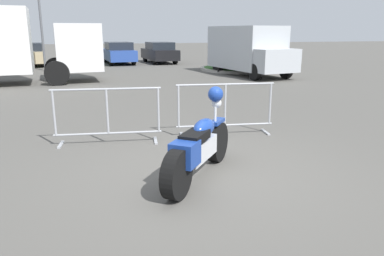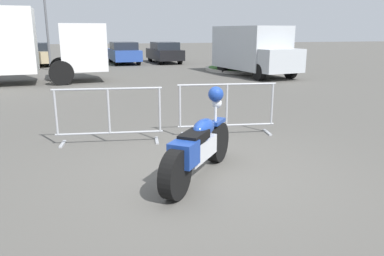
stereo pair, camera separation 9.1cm
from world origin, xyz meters
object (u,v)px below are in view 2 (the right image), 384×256
at_px(motorcycle, 199,146).
at_px(parked_car_black, 164,52).
at_px(parked_car_tan, 35,54).
at_px(pedestrian, 24,55).
at_px(parked_car_green, 81,52).
at_px(crowd_barrier_near, 109,115).
at_px(parked_car_blue, 124,53).
at_px(crowd_barrier_far, 227,109).
at_px(delivery_van, 253,49).

distance_m(motorcycle, parked_car_black, 20.43).
bearing_deg(parked_car_black, parked_car_tan, 85.03).
distance_m(motorcycle, pedestrian, 16.01).
height_order(parked_car_tan, parked_car_green, parked_car_green).
distance_m(crowd_barrier_near, pedestrian, 13.66).
relative_size(parked_car_green, parked_car_black, 1.11).
bearing_deg(motorcycle, crowd_barrier_near, 67.49).
relative_size(parked_car_tan, pedestrian, 2.47).
xyz_separation_m(parked_car_tan, pedestrian, (0.13, -4.91, 0.22)).
xyz_separation_m(crowd_barrier_near, parked_car_green, (-0.94, 18.10, 0.21)).
bearing_deg(crowd_barrier_near, parked_car_tan, 101.37).
height_order(crowd_barrier_near, parked_car_blue, parked_car_blue).
xyz_separation_m(crowd_barrier_near, parked_car_black, (4.45, 18.06, 0.14)).
relative_size(crowd_barrier_far, pedestrian, 1.19).
bearing_deg(parked_car_green, pedestrian, 147.78).
xyz_separation_m(parked_car_green, parked_car_blue, (2.70, -0.05, -0.06)).
xyz_separation_m(motorcycle, parked_car_tan, (-4.82, 20.21, 0.22)).
distance_m(delivery_van, pedestrian, 11.24).
bearing_deg(delivery_van, motorcycle, -36.35).
distance_m(crowd_barrier_near, parked_car_tan, 18.47).
relative_size(motorcycle, parked_car_black, 0.45).
bearing_deg(pedestrian, crowd_barrier_near, -102.25).
bearing_deg(parked_car_tan, motorcycle, -171.22).
bearing_deg(parked_car_black, crowd_barrier_far, 168.77).
bearing_deg(parked_car_blue, parked_car_tan, 84.84).
height_order(crowd_barrier_near, crowd_barrier_far, same).
bearing_deg(pedestrian, parked_car_green, 35.29).
bearing_deg(crowd_barrier_far, parked_car_blue, 91.94).
bearing_deg(delivery_van, crowd_barrier_near, -45.80).
bearing_deg(motorcycle, crowd_barrier_far, 8.87).
xyz_separation_m(crowd_barrier_far, parked_car_green, (-3.31, 18.10, 0.21)).
distance_m(parked_car_green, parked_car_blue, 2.70).
relative_size(delivery_van, parked_car_green, 1.15).
relative_size(motorcycle, pedestrian, 1.10).
bearing_deg(parked_car_blue, crowd_barrier_far, 177.30).
distance_m(parked_car_blue, pedestrian, 7.17).
bearing_deg(parked_car_black, motorcycle, 166.15).
relative_size(parked_car_tan, parked_car_blue, 0.99).
bearing_deg(crowd_barrier_near, parked_car_green, 92.98).
bearing_deg(parked_car_blue, pedestrian, 128.11).
height_order(motorcycle, parked_car_black, parked_car_black).
distance_m(crowd_barrier_far, parked_car_blue, 18.06).
relative_size(parked_car_blue, parked_car_black, 1.02).
relative_size(delivery_van, parked_car_black, 1.27).
relative_size(crowd_barrier_far, delivery_van, 0.38).
relative_size(parked_car_green, pedestrian, 2.71).
bearing_deg(parked_car_black, pedestrian, 116.80).
bearing_deg(motorcycle, parked_car_black, 28.98).
bearing_deg(crowd_barrier_near, delivery_van, 53.77).
distance_m(crowd_barrier_near, crowd_barrier_far, 2.36).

